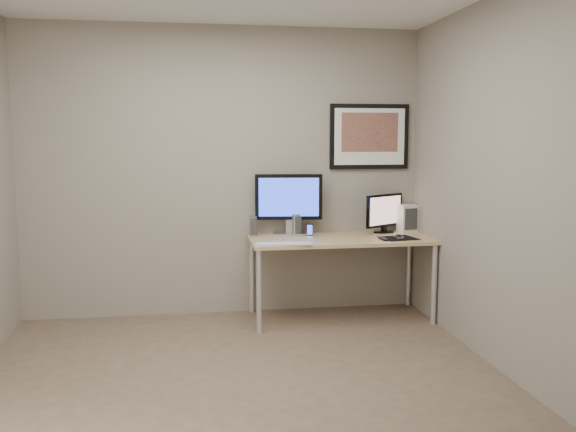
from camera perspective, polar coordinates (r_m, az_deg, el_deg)
name	(u,v)px	position (r m, az deg, el deg)	size (l,w,h in m)	color
floor	(241,384)	(4.17, -4.46, -15.39)	(3.60, 3.60, 0.00)	brown
room	(233,133)	(4.30, -5.16, 7.75)	(3.60, 3.60, 3.60)	white
desk	(340,245)	(5.43, 4.90, -2.72)	(1.60, 0.70, 0.73)	#9A814A
framed_art	(369,136)	(5.76, 7.61, 7.39)	(0.75, 0.04, 0.60)	black
monitor_large	(289,201)	(5.52, 0.07, 1.37)	(0.61, 0.23, 0.55)	#A6A6AB
monitor_tv	(384,212)	(5.72, 8.99, 0.35)	(0.41, 0.26, 0.36)	black
speaker_left	(253,226)	(5.48, -3.29, -0.96)	(0.07, 0.07, 0.18)	#A6A6AB
speaker_right	(296,225)	(5.51, 0.77, -0.83)	(0.08, 0.08, 0.20)	#A6A6AB
phone_dock	(310,230)	(5.40, 2.06, -1.36)	(0.06, 0.06, 0.13)	black
keyboard	(283,244)	(5.04, -0.45, -2.62)	(0.47, 0.13, 0.02)	silver
mousepad	(398,238)	(5.45, 10.29, -2.05)	(0.30, 0.27, 0.00)	black
mouse	(399,236)	(5.44, 10.31, -1.86)	(0.06, 0.10, 0.03)	black
remote	(383,239)	(5.36, 8.91, -2.11)	(0.04, 0.15, 0.02)	black
fan_unit	(407,218)	(5.83, 11.10, -0.21)	(0.17, 0.12, 0.26)	silver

